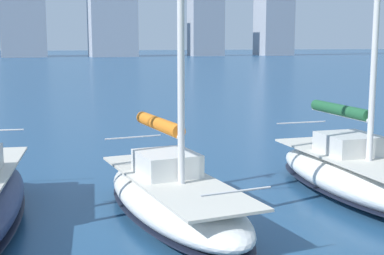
% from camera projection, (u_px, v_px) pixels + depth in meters
% --- Properties ---
extents(sailboat_forest, '(2.51, 7.10, 11.07)m').
position_uv_depth(sailboat_forest, '(356.00, 172.00, 14.70)').
color(sailboat_forest, white).
rests_on(sailboat_forest, ground).
extents(sailboat_orange, '(2.88, 7.00, 11.01)m').
position_uv_depth(sailboat_orange, '(173.00, 193.00, 12.70)').
color(sailboat_orange, white).
rests_on(sailboat_orange, ground).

